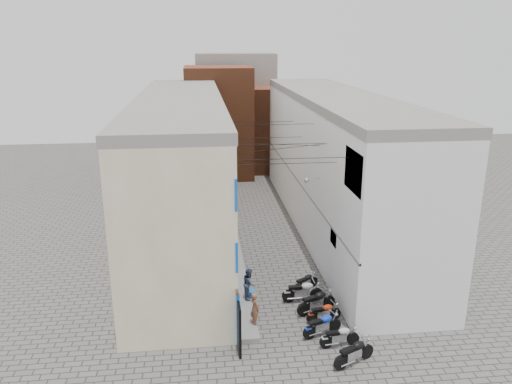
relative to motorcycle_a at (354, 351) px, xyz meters
name	(u,v)px	position (x,y,z in m)	size (l,w,h in m)	color
ground	(297,341)	(-1.90, 1.80, -0.57)	(90.00, 90.00, 0.00)	#5C5A57
plinth	(230,230)	(-3.95, 14.80, -0.45)	(0.90, 26.00, 0.25)	gray
building_left	(183,168)	(-6.88, 14.74, 3.92)	(5.10, 27.00, 9.00)	beige
building_right	(335,163)	(3.10, 14.79, 3.93)	(5.94, 26.00, 9.00)	white
building_far_brick_left	(219,122)	(-3.90, 29.80, 4.43)	(6.00, 6.00, 10.00)	brown
building_far_brick_right	(269,128)	(1.10, 31.80, 3.43)	(5.00, 6.00, 8.00)	brown
building_far_concrete	(235,108)	(-1.90, 35.80, 4.93)	(8.00, 5.00, 11.00)	gray
far_shopfront	(243,169)	(-1.90, 27.00, 0.63)	(2.00, 0.30, 2.40)	black
overhead_wires	(273,141)	(-1.90, 9.44, 6.55)	(5.80, 13.02, 1.32)	black
motorcycle_a	(354,351)	(0.00, 0.00, 0.00)	(0.63, 1.98, 1.15)	black
motorcycle_b	(340,335)	(-0.23, 1.24, -0.07)	(0.55, 1.75, 1.01)	#B5B6BA
motorcycle_c	(322,324)	(-0.76, 2.12, -0.02)	(0.60, 1.90, 1.10)	#0C35C0
motorcycle_d	(324,311)	(-0.41, 3.22, -0.09)	(0.53, 1.69, 0.98)	#AA2B0C
motorcycle_e	(316,301)	(-0.57, 4.02, 0.03)	(0.66, 2.09, 1.21)	black
motorcycle_f	(303,290)	(-1.00, 5.11, 0.02)	(0.65, 2.05, 1.18)	#B5B4B9
motorcycle_g	(306,281)	(-0.62, 6.20, -0.08)	(0.54, 1.71, 0.99)	black
person_a	(255,308)	(-3.60, 2.97, 0.43)	(0.55, 0.36, 1.51)	#9A5938
person_b	(249,283)	(-3.60, 5.31, 0.45)	(0.75, 0.58, 1.54)	#394356
water_jug_near	(252,297)	(-3.45, 5.33, -0.30)	(0.35, 0.35, 0.55)	#2465B5
water_jug_far	(252,295)	(-3.45, 5.52, -0.30)	(0.35, 0.35, 0.55)	#2365B0
red_crate	(254,308)	(-3.45, 4.49, -0.46)	(0.37, 0.28, 0.23)	maroon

